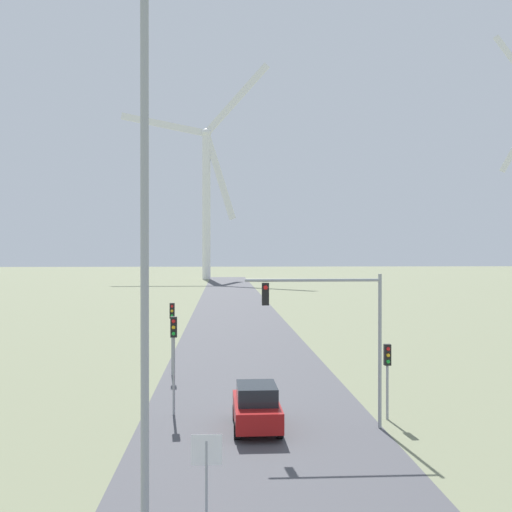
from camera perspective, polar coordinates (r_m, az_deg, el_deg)
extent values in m
cube|color=#47474C|center=(55.33, -1.63, -7.07)|extent=(10.00, 240.00, 0.01)
cylinder|color=#93999E|center=(13.00, -10.55, -2.92)|extent=(0.18, 0.18, 12.76)
cylinder|color=#93999E|center=(16.59, -4.74, -20.86)|extent=(0.07, 0.07, 2.25)
cube|color=white|center=(16.28, -4.74, -17.93)|extent=(0.81, 0.01, 0.81)
cube|color=red|center=(16.29, -4.74, -17.92)|extent=(0.76, 0.02, 0.76)
cylinder|color=#93999E|center=(26.91, -7.84, -10.32)|extent=(0.11, 0.11, 4.31)
cube|color=black|center=(26.64, -7.84, -6.72)|extent=(0.28, 0.24, 0.90)
sphere|color=red|center=(26.48, -7.86, -6.17)|extent=(0.16, 0.16, 0.16)
sphere|color=gold|center=(26.51, -7.86, -6.75)|extent=(0.16, 0.16, 0.16)
sphere|color=green|center=(26.55, -7.86, -7.33)|extent=(0.16, 0.16, 0.16)
cylinder|color=#93999E|center=(26.65, 12.40, -11.62)|extent=(0.11, 0.11, 3.21)
cube|color=black|center=(26.43, 12.40, -9.17)|extent=(0.28, 0.24, 0.90)
sphere|color=red|center=(26.26, 12.48, -8.63)|extent=(0.16, 0.16, 0.16)
sphere|color=gold|center=(26.31, 12.48, -9.21)|extent=(0.16, 0.16, 0.16)
sphere|color=green|center=(26.35, 12.48, -9.79)|extent=(0.16, 0.16, 0.16)
cylinder|color=#93999E|center=(35.37, -7.99, -7.84)|extent=(0.11, 0.11, 4.20)
cube|color=black|center=(35.17, -7.99, -5.18)|extent=(0.28, 0.24, 0.90)
sphere|color=red|center=(35.01, -8.01, -4.77)|extent=(0.16, 0.16, 0.16)
sphere|color=gold|center=(35.04, -8.01, -5.21)|extent=(0.16, 0.16, 0.16)
sphere|color=green|center=(35.07, -8.01, -5.64)|extent=(0.16, 0.16, 0.16)
cylinder|color=#93999E|center=(25.03, 11.72, -8.85)|extent=(0.14, 0.14, 6.26)
cylinder|color=#93999E|center=(24.18, 5.44, -2.31)|extent=(5.48, 0.12, 0.12)
cube|color=black|center=(24.00, 0.90, -3.64)|extent=(0.28, 0.24, 0.90)
sphere|color=red|center=(23.85, 0.92, -3.02)|extent=(0.18, 0.18, 0.18)
cube|color=maroon|center=(24.91, 0.04, -14.54)|extent=(1.85, 4.12, 0.80)
cube|color=#1E2328|center=(24.59, 0.06, -12.94)|extent=(1.58, 2.12, 0.70)
cylinder|color=black|center=(26.21, -1.99, -14.69)|extent=(0.22, 0.66, 0.66)
cylinder|color=black|center=(26.30, 1.74, -14.64)|extent=(0.22, 0.66, 0.66)
cylinder|color=black|center=(23.77, -1.85, -16.27)|extent=(0.22, 0.66, 0.66)
cylinder|color=black|center=(23.86, 2.29, -16.21)|extent=(0.22, 0.66, 0.66)
cylinder|color=white|center=(161.83, -4.75, 4.74)|extent=(2.20, 2.20, 39.24)
sphere|color=white|center=(164.52, -4.75, 11.57)|extent=(2.60, 2.60, 2.60)
cube|color=white|center=(167.86, -8.90, 12.29)|extent=(23.06, 4.56, 6.94)
cube|color=white|center=(161.93, -3.46, 7.50)|extent=(8.65, 2.01, 22.99)
cube|color=white|center=(165.11, -1.79, 14.77)|extent=(17.11, 3.50, 18.49)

